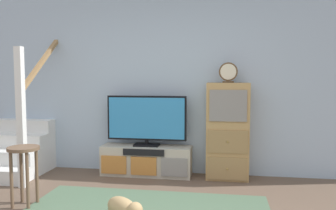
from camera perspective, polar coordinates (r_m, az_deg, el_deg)
name	(u,v)px	position (r m, az deg, el deg)	size (l,w,h in m)	color
back_wall	(170,82)	(5.16, 0.30, 3.87)	(6.40, 0.12, 2.70)	#A8BCD1
media_console	(146,161)	(5.10, -3.55, -9.07)	(1.30, 0.38, 0.43)	#BCB29E
television	(147,119)	(5.01, -3.53, -2.34)	(1.15, 0.22, 0.72)	black
side_cabinet	(228,131)	(4.90, 9.73, -4.26)	(0.58, 0.38, 1.34)	tan
desk_clock	(228,73)	(4.83, 9.84, 5.25)	(0.25, 0.08, 0.28)	#4C3823
staircase	(23,145)	(5.81, -22.63, -6.14)	(1.00, 1.36, 2.20)	white
bar_stool_near	(24,162)	(4.16, -22.54, -8.56)	(0.34, 0.34, 0.66)	brown
dog	(124,209)	(3.63, -7.22, -16.48)	(0.47, 0.43, 0.23)	tan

